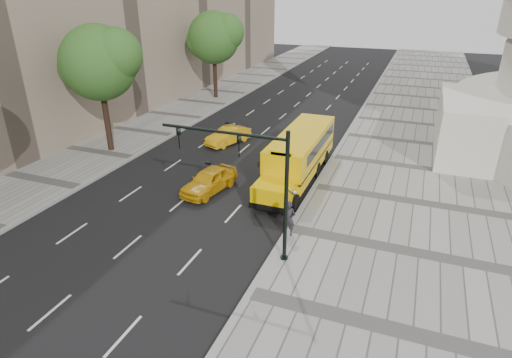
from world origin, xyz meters
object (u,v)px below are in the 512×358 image
(school_bus, at_px, (300,151))
(traffic_signal, at_px, (256,177))
(tree_c, at_px, (214,37))
(pedestrian, at_px, (289,219))
(tree_b, at_px, (99,62))
(taxi_far, at_px, (228,136))
(taxi_near, at_px, (209,180))

(school_bus, bearing_deg, traffic_signal, -85.99)
(school_bus, bearing_deg, tree_c, 129.90)
(pedestrian, distance_m, traffic_signal, 3.80)
(tree_b, relative_size, tree_c, 1.00)
(pedestrian, bearing_deg, tree_b, 157.67)
(tree_c, bearing_deg, pedestrian, -57.10)
(traffic_signal, bearing_deg, tree_c, 119.39)
(tree_b, height_order, traffic_signal, tree_b)
(school_bus, bearing_deg, taxi_far, 149.98)
(taxi_near, xyz_separation_m, pedestrian, (6.24, -3.36, 0.34))
(tree_b, height_order, school_bus, tree_b)
(taxi_far, relative_size, traffic_signal, 0.64)
(taxi_far, xyz_separation_m, pedestrian, (8.84, -11.91, 0.40))
(tree_b, relative_size, school_bus, 0.82)
(taxi_far, height_order, pedestrian, pedestrian)
(tree_c, xyz_separation_m, traffic_signal, (15.59, -27.68, -2.63))
(tree_c, distance_m, pedestrian, 30.97)
(tree_c, height_order, taxi_far, tree_c)
(tree_c, height_order, traffic_signal, tree_c)
(tree_b, relative_size, taxi_near, 2.19)
(tree_c, bearing_deg, tree_b, -90.01)
(tree_c, relative_size, school_bus, 0.82)
(tree_b, distance_m, taxi_near, 12.51)
(traffic_signal, bearing_deg, pedestrian, 65.55)
(taxi_near, relative_size, taxi_far, 1.05)
(tree_b, bearing_deg, traffic_signal, -30.26)
(tree_b, xyz_separation_m, pedestrian, (16.55, -6.99, -5.74))
(school_bus, relative_size, taxi_far, 2.81)
(tree_c, distance_m, school_bus, 23.74)
(taxi_far, relative_size, pedestrian, 2.22)
(traffic_signal, bearing_deg, taxi_far, 119.35)
(tree_c, bearing_deg, taxi_near, -65.10)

